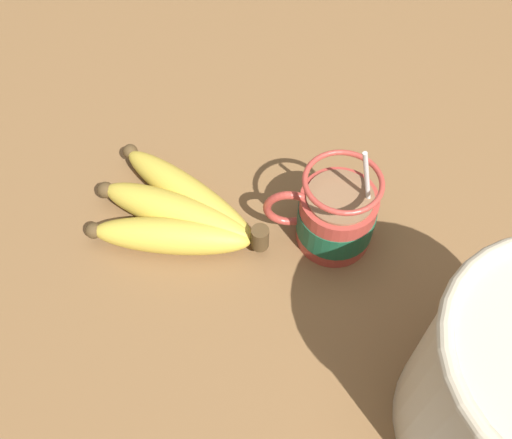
% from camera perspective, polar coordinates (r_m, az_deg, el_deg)
% --- Properties ---
extents(table, '(1.27, 1.27, 0.03)m').
position_cam_1_polar(table, '(0.70, 1.75, 0.40)').
color(table, brown).
rests_on(table, ground).
extents(coffee_mug, '(0.13, 0.09, 0.15)m').
position_cam_1_polar(coffee_mug, '(0.64, 7.88, 0.36)').
color(coffee_mug, '#B23D33').
rests_on(coffee_mug, table).
extents(banana_bunch, '(0.21, 0.16, 0.04)m').
position_cam_1_polar(banana_bunch, '(0.67, -7.75, 0.71)').
color(banana_bunch, '#4C381E').
rests_on(banana_bunch, table).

